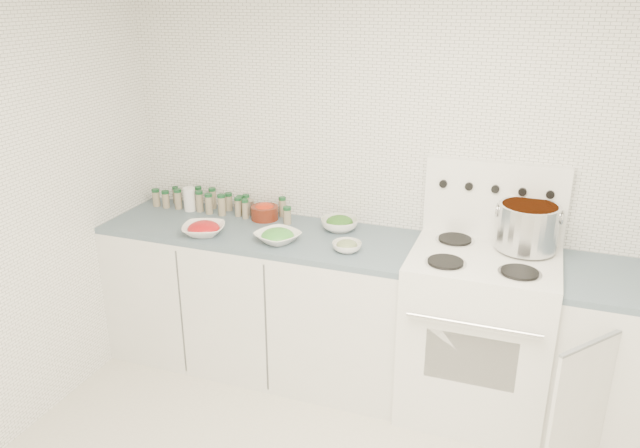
{
  "coord_description": "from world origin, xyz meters",
  "views": [
    {
      "loc": [
        0.68,
        -1.9,
        2.24
      ],
      "look_at": [
        -0.42,
        1.14,
        1.01
      ],
      "focal_mm": 35.0,
      "sensor_mm": 36.0,
      "label": 1
    }
  ],
  "objects_px": {
    "bowl_tomato": "(204,229)",
    "bowl_snowpea": "(278,236)",
    "stove": "(478,328)",
    "stock_pot": "(528,225)"
  },
  "relations": [
    {
      "from": "stove",
      "to": "stock_pot",
      "type": "bearing_deg",
      "value": 36.11
    },
    {
      "from": "bowl_snowpea",
      "to": "bowl_tomato",
      "type": "bearing_deg",
      "value": -174.68
    },
    {
      "from": "stove",
      "to": "stock_pot",
      "type": "distance_m",
      "value": 0.63
    },
    {
      "from": "bowl_tomato",
      "to": "bowl_snowpea",
      "type": "xyz_separation_m",
      "value": [
        0.45,
        0.04,
        -0.0
      ]
    },
    {
      "from": "stock_pot",
      "to": "bowl_snowpea",
      "type": "relative_size",
      "value": 1.08
    },
    {
      "from": "stove",
      "to": "bowl_snowpea",
      "type": "height_order",
      "value": "stove"
    },
    {
      "from": "bowl_tomato",
      "to": "bowl_snowpea",
      "type": "distance_m",
      "value": 0.45
    },
    {
      "from": "stove",
      "to": "bowl_tomato",
      "type": "height_order",
      "value": "stove"
    },
    {
      "from": "bowl_snowpea",
      "to": "stove",
      "type": "bearing_deg",
      "value": 6.59
    },
    {
      "from": "bowl_tomato",
      "to": "stock_pot",
      "type": "bearing_deg",
      "value": 9.95
    }
  ]
}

